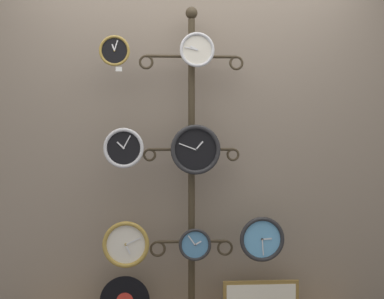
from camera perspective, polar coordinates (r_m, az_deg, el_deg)
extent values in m
cube|color=gray|center=(3.11, -0.24, 3.79)|extent=(4.40, 0.04, 2.80)
cylinder|color=#382D1E|center=(2.96, -0.06, -3.13)|extent=(0.04, 0.04, 2.03)
sphere|color=#382D1E|center=(3.07, -0.06, 16.94)|extent=(0.08, 0.08, 0.08)
cylinder|color=#382D1E|center=(3.00, -2.95, 11.75)|extent=(0.30, 0.02, 0.02)
torus|color=#382D1E|center=(2.99, -5.84, 10.99)|extent=(0.10, 0.02, 0.10)
cylinder|color=#382D1E|center=(3.02, 2.81, 11.68)|extent=(0.30, 0.02, 0.02)
torus|color=#382D1E|center=(3.03, 5.65, 10.87)|extent=(0.10, 0.02, 0.10)
cylinder|color=#382D1E|center=(2.95, -2.73, 0.02)|extent=(0.28, 0.02, 0.02)
torus|color=#382D1E|center=(2.95, -5.41, -0.68)|extent=(0.09, 0.02, 0.09)
cylinder|color=#382D1E|center=(2.96, 2.60, 0.02)|extent=(0.28, 0.02, 0.02)
torus|color=#382D1E|center=(2.98, 5.23, -0.66)|extent=(0.09, 0.02, 0.09)
cylinder|color=#382D1E|center=(3.02, -2.22, -11.62)|extent=(0.22, 0.02, 0.02)
torus|color=#382D1E|center=(3.03, -4.38, -12.46)|extent=(0.11, 0.02, 0.11)
cylinder|color=#382D1E|center=(3.03, 2.09, -11.56)|extent=(0.22, 0.02, 0.02)
torus|color=#382D1E|center=(3.06, 4.21, -12.34)|extent=(0.11, 0.02, 0.11)
cylinder|color=black|center=(2.93, -9.79, 12.21)|extent=(0.18, 0.02, 0.18)
torus|color=#A58438|center=(2.92, -9.83, 12.26)|extent=(0.19, 0.02, 0.19)
cylinder|color=#A58438|center=(2.91, -9.83, 12.27)|extent=(0.01, 0.01, 0.01)
cube|color=silver|center=(2.92, -9.97, 12.65)|extent=(0.02, 0.00, 0.04)
cube|color=silver|center=(2.92, -9.63, 12.91)|extent=(0.03, 0.00, 0.07)
cylinder|color=silver|center=(2.92, 0.64, 12.50)|extent=(0.20, 0.02, 0.20)
torus|color=silver|center=(2.91, 0.66, 12.56)|extent=(0.22, 0.02, 0.22)
cylinder|color=silver|center=(2.91, 0.66, 12.56)|extent=(0.01, 0.01, 0.01)
cube|color=silver|center=(2.91, 0.23, 12.78)|extent=(0.05, 0.00, 0.03)
cube|color=silver|center=(2.90, -0.11, 12.72)|extent=(0.08, 0.00, 0.02)
cylinder|color=black|center=(2.86, -8.66, 0.18)|extent=(0.23, 0.02, 0.23)
torus|color=silver|center=(2.84, -8.68, 0.18)|extent=(0.25, 0.02, 0.25)
cylinder|color=silver|center=(2.84, -8.68, 0.18)|extent=(0.01, 0.01, 0.01)
cube|color=silver|center=(2.84, -9.09, 0.56)|extent=(0.05, 0.00, 0.04)
cube|color=silver|center=(2.84, -8.26, 0.98)|extent=(0.05, 0.00, 0.08)
cylinder|color=black|center=(2.88, 0.45, -0.01)|extent=(0.29, 0.02, 0.29)
torus|color=#262628|center=(2.86, 0.47, -0.02)|extent=(0.32, 0.03, 0.32)
cylinder|color=#262628|center=(2.86, 0.47, -0.02)|extent=(0.02, 0.01, 0.02)
cube|color=silver|center=(2.86, 0.94, 0.51)|extent=(0.05, 0.00, 0.06)
cube|color=silver|center=(2.86, -0.59, 0.38)|extent=(0.11, 0.00, 0.05)
cylinder|color=silver|center=(2.93, -8.37, -11.79)|extent=(0.27, 0.02, 0.27)
torus|color=#A58438|center=(2.92, -8.40, -11.86)|extent=(0.30, 0.03, 0.30)
cylinder|color=#A58438|center=(2.92, -8.40, -11.85)|extent=(0.02, 0.01, 0.02)
cube|color=silver|center=(2.93, -8.13, -12.42)|extent=(0.03, 0.00, 0.06)
cube|color=silver|center=(2.91, -7.45, -11.46)|extent=(0.10, 0.00, 0.05)
cylinder|color=#4C84B2|center=(2.94, 0.37, -11.94)|extent=(0.19, 0.02, 0.19)
torus|color=#262628|center=(2.93, 0.39, -12.01)|extent=(0.21, 0.02, 0.21)
cylinder|color=#262628|center=(2.93, 0.39, -12.01)|extent=(0.01, 0.01, 0.01)
cube|color=silver|center=(2.93, 0.79, -11.79)|extent=(0.04, 0.00, 0.03)
cube|color=silver|center=(2.92, -0.04, -11.45)|extent=(0.05, 0.00, 0.06)
cylinder|color=#60A8DB|center=(2.98, 8.84, -11.14)|extent=(0.26, 0.02, 0.26)
torus|color=#262628|center=(2.97, 8.90, -11.21)|extent=(0.29, 0.03, 0.29)
cylinder|color=#262628|center=(2.97, 8.90, -11.20)|extent=(0.02, 0.01, 0.02)
cube|color=silver|center=(2.97, 9.51, -11.14)|extent=(0.06, 0.00, 0.01)
cube|color=silver|center=(2.98, 8.98, -12.17)|extent=(0.01, 0.00, 0.10)
cube|color=white|center=(2.90, -9.28, 10.05)|extent=(0.04, 0.00, 0.03)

